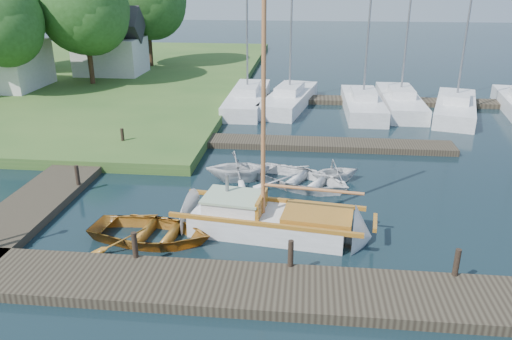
# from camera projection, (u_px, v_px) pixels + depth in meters

# --- Properties ---
(ground) EXTENTS (160.00, 160.00, 0.00)m
(ground) POSITION_uv_depth(u_px,v_px,m) (256.00, 199.00, 18.98)
(ground) COLOR black
(ground) RESTS_ON ground
(near_dock) EXTENTS (18.00, 2.20, 0.30)m
(near_dock) POSITION_uv_depth(u_px,v_px,m) (233.00, 287.00, 13.36)
(near_dock) COLOR #2B241B
(near_dock) RESTS_ON ground
(left_dock) EXTENTS (2.20, 18.00, 0.30)m
(left_dock) POSITION_uv_depth(u_px,v_px,m) (77.00, 169.00, 21.55)
(left_dock) COLOR #2B241B
(left_dock) RESTS_ON ground
(far_dock) EXTENTS (14.00, 1.60, 0.30)m
(far_dock) POSITION_uv_depth(u_px,v_px,m) (310.00, 144.00, 24.75)
(far_dock) COLOR #2B241B
(far_dock) RESTS_ON ground
(pontoon) EXTENTS (30.00, 1.60, 0.30)m
(pontoon) POSITION_uv_depth(u_px,v_px,m) (432.00, 102.00, 32.77)
(pontoon) COLOR #2B241B
(pontoon) RESTS_ON ground
(mooring_post_1) EXTENTS (0.16, 0.16, 0.80)m
(mooring_post_1) POSITION_uv_depth(u_px,v_px,m) (135.00, 245.00, 14.38)
(mooring_post_1) COLOR black
(mooring_post_1) RESTS_ON near_dock
(mooring_post_2) EXTENTS (0.16, 0.16, 0.80)m
(mooring_post_2) POSITION_uv_depth(u_px,v_px,m) (291.00, 253.00, 13.94)
(mooring_post_2) COLOR black
(mooring_post_2) RESTS_ON near_dock
(mooring_post_3) EXTENTS (0.16, 0.16, 0.80)m
(mooring_post_3) POSITION_uv_depth(u_px,v_px,m) (457.00, 262.00, 13.51)
(mooring_post_3) COLOR black
(mooring_post_3) RESTS_ON near_dock
(mooring_post_4) EXTENTS (0.16, 0.16, 0.80)m
(mooring_post_4) POSITION_uv_depth(u_px,v_px,m) (77.00, 175.00, 19.40)
(mooring_post_4) COLOR black
(mooring_post_4) RESTS_ON left_dock
(mooring_post_5) EXTENTS (0.16, 0.16, 0.80)m
(mooring_post_5) POSITION_uv_depth(u_px,v_px,m) (123.00, 137.00, 24.03)
(mooring_post_5) COLOR black
(mooring_post_5) RESTS_ON left_dock
(sailboat) EXTENTS (7.34, 2.88, 9.83)m
(sailboat) POSITION_uv_depth(u_px,v_px,m) (274.00, 223.00, 16.43)
(sailboat) COLOR silver
(sailboat) RESTS_ON ground
(dinghy) EXTENTS (4.30, 3.31, 0.82)m
(dinghy) POSITION_uv_depth(u_px,v_px,m) (151.00, 229.00, 15.90)
(dinghy) COLOR brown
(dinghy) RESTS_ON ground
(tender_b) EXTENTS (2.94, 2.65, 1.38)m
(tender_b) POSITION_uv_depth(u_px,v_px,m) (238.00, 165.00, 20.46)
(tender_b) COLOR silver
(tender_b) RESTS_ON ground
(tender_c) EXTENTS (5.00, 4.49, 0.85)m
(tender_c) POSITION_uv_depth(u_px,v_px,m) (301.00, 177.00, 19.99)
(tender_c) COLOR silver
(tender_c) RESTS_ON ground
(tender_d) EXTENTS (2.53, 2.37, 1.07)m
(tender_d) POSITION_uv_depth(u_px,v_px,m) (335.00, 169.00, 20.44)
(tender_d) COLOR silver
(tender_d) RESTS_ON ground
(marina_boat_0) EXTENTS (2.24, 8.74, 10.29)m
(marina_boat_0) POSITION_uv_depth(u_px,v_px,m) (247.00, 97.00, 32.33)
(marina_boat_0) COLOR silver
(marina_boat_0) RESTS_ON ground
(marina_boat_1) EXTENTS (3.69, 8.28, 11.10)m
(marina_boat_1) POSITION_uv_depth(u_px,v_px,m) (289.00, 98.00, 32.22)
(marina_boat_1) COLOR silver
(marina_boat_1) RESTS_ON ground
(marina_boat_2) EXTENTS (2.27, 7.53, 11.66)m
(marina_boat_2) POSITION_uv_depth(u_px,v_px,m) (363.00, 103.00, 30.93)
(marina_boat_2) COLOR silver
(marina_boat_2) RESTS_ON ground
(marina_boat_3) EXTENTS (2.28, 8.11, 13.15)m
(marina_boat_3) POSITION_uv_depth(u_px,v_px,m) (400.00, 100.00, 31.58)
(marina_boat_3) COLOR silver
(marina_boat_3) RESTS_ON ground
(marina_boat_4) EXTENTS (4.19, 7.96, 10.19)m
(marina_boat_4) POSITION_uv_depth(u_px,v_px,m) (455.00, 106.00, 30.11)
(marina_boat_4) COLOR silver
(marina_boat_4) RESTS_ON ground
(house_c) EXTENTS (5.25, 4.00, 5.28)m
(house_c) POSITION_uv_depth(u_px,v_px,m) (110.00, 47.00, 39.76)
(house_c) COLOR beige
(house_c) RESTS_ON shore
(tree_3) EXTENTS (6.41, 6.38, 8.74)m
(tree_3) POSITION_uv_depth(u_px,v_px,m) (84.00, 8.00, 34.93)
(tree_3) COLOR #332114
(tree_3) RESTS_ON shore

